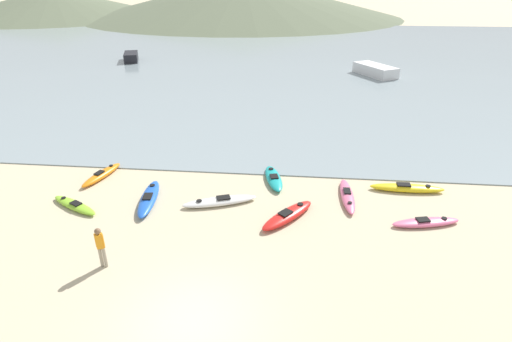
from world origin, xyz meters
TOP-DOWN VIEW (x-y plane):
  - ground_plane at (0.00, 0.00)m, footprint 400.00×400.00m
  - bay_water at (0.00, 44.94)m, footprint 160.00×70.00m
  - far_hill_left at (-57.23, 92.49)m, footprint 54.60×54.60m
  - kayak_on_sand_0 at (5.44, 7.93)m, footprint 0.63×3.25m
  - kayak_on_sand_1 at (-0.38, 6.84)m, footprint 3.44×1.81m
  - kayak_on_sand_2 at (-6.82, 5.89)m, footprint 2.80×1.85m
  - kayak_on_sand_3 at (8.38, 8.95)m, footprint 3.50×0.71m
  - kayak_on_sand_4 at (-6.91, 8.85)m, footprint 1.25×2.92m
  - kayak_on_sand_5 at (-3.67, 6.72)m, footprint 1.17×3.44m
  - kayak_on_sand_6 at (1.91, 9.33)m, footprint 1.35×2.88m
  - kayak_on_sand_7 at (2.72, 5.93)m, footprint 2.53×2.93m
  - kayak_on_sand_8 at (8.47, 6.03)m, footprint 2.99×1.29m
  - person_near_foreground at (-3.72, 2.16)m, footprint 0.33×0.24m
  - moored_boat_0 at (-16.96, 38.60)m, footprint 2.59×3.92m
  - moored_boat_1 at (10.89, 33.72)m, footprint 4.24×5.20m

SIDE VIEW (x-z plane):
  - ground_plane at x=0.00m, z-range 0.00..0.00m
  - bay_water at x=0.00m, z-range 0.00..0.06m
  - kayak_on_sand_2 at x=-6.82m, z-range -0.02..0.27m
  - kayak_on_sand_8 at x=8.47m, z-range -0.02..0.28m
  - kayak_on_sand_0 at x=5.44m, z-range -0.02..0.32m
  - kayak_on_sand_1 at x=-0.38m, z-range -0.02..0.33m
  - kayak_on_sand_6 at x=1.91m, z-range -0.02..0.35m
  - kayak_on_sand_3 at x=8.38m, z-range -0.02..0.35m
  - kayak_on_sand_4 at x=-6.91m, z-range -0.02..0.35m
  - kayak_on_sand_7 at x=2.72m, z-range -0.02..0.37m
  - kayak_on_sand_5 at x=-3.67m, z-range -0.02..0.39m
  - moored_boat_0 at x=-16.96m, z-range 0.06..1.04m
  - moored_boat_1 at x=10.89m, z-range 0.06..1.12m
  - person_near_foreground at x=-3.72m, z-range 0.12..1.74m
  - far_hill_left at x=-57.23m, z-range 0.00..6.40m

